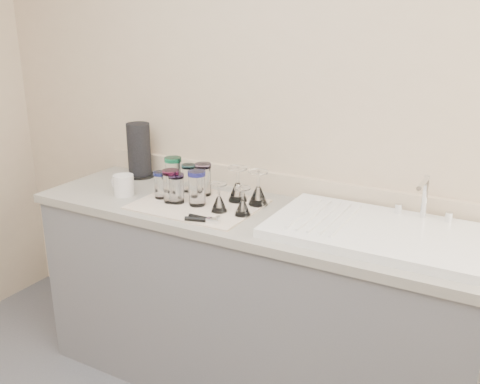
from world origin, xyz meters
The scene contains 17 objects.
counter_unit centered at (0.00, 1.20, 0.45)m, with size 2.06×0.62×0.90m.
sink_unit centered at (0.55, 1.20, 0.92)m, with size 0.82×0.50×0.22m.
dish_towel centered at (-0.25, 1.15, 0.90)m, with size 0.55×0.42×0.01m, color silver.
tumbler_teal centered at (-0.46, 1.26, 0.99)m, with size 0.08×0.08×0.16m.
tumbler_cyan centered at (-0.39, 1.29, 0.98)m, with size 0.07×0.07×0.13m.
tumbler_purple centered at (-0.30, 1.27, 0.99)m, with size 0.08×0.08×0.15m.
tumbler_magenta centered at (-0.45, 1.14, 0.97)m, with size 0.06×0.06×0.13m.
tumbler_blue centered at (-0.37, 1.11, 0.99)m, with size 0.08×0.08×0.15m.
tumbler_lavender centered at (-0.24, 1.14, 0.99)m, with size 0.08×0.08×0.16m.
tumbler_extra centered at (-0.34, 1.12, 0.98)m, with size 0.07×0.07×0.14m.
goblet_back_left centered at (-0.11, 1.28, 0.96)m, with size 0.09×0.09×0.16m.
goblet_back_right centered at (-0.01, 1.28, 0.96)m, with size 0.09×0.09×0.16m.
goblet_front_left centered at (-0.11, 1.11, 0.95)m, with size 0.07×0.07×0.13m.
goblet_front_right centered at (0.00, 1.12, 0.95)m, with size 0.07×0.07×0.12m.
can_opener centered at (-0.11, 0.98, 0.92)m, with size 0.15×0.06×0.02m.
white_mug centered at (-0.64, 1.10, 0.95)m, with size 0.14×0.11×0.10m.
paper_towel_roll centered at (-0.77, 1.38, 1.04)m, with size 0.15×0.15×0.29m.
Camera 1 is at (1.03, -0.75, 1.73)m, focal length 40.00 mm.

